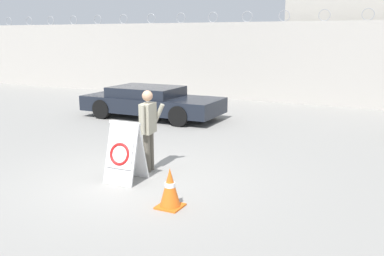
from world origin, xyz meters
name	(u,v)px	position (x,y,z in m)	size (l,w,h in m)	color
ground_plane	(132,179)	(0.00, 0.00, 0.00)	(90.00, 90.00, 0.00)	gray
perimeter_wall	(282,62)	(0.00, 11.15, 1.69)	(36.00, 0.30, 3.81)	#ADA8A0
barricade_sign	(124,152)	(-0.03, -0.17, 0.59)	(0.68, 0.69, 1.19)	white
security_guard	(148,127)	(0.03, 0.61, 0.94)	(0.37, 0.65, 1.71)	#514C42
traffic_cone_near	(170,188)	(1.40, -0.91, 0.34)	(0.41, 0.41, 0.68)	orange
parked_car_front_coupe	(151,102)	(-3.08, 5.70, 0.57)	(4.82, 2.04, 1.07)	black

